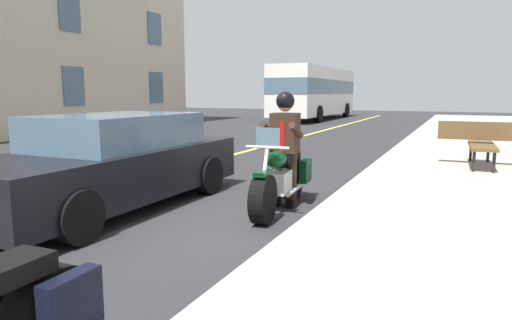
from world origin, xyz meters
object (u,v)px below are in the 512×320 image
at_px(bench_sidewalk, 482,140).
at_px(rider_main, 285,139).
at_px(bus_near, 315,91).
at_px(car_silver, 112,162).
at_px(motorcycle_main, 281,179).

bearing_deg(bench_sidewalk, rider_main, -32.55).
relative_size(bus_near, bench_sidewalk, 6.10).
xyz_separation_m(car_silver, bench_sidewalk, (-5.62, 5.17, 0.02)).
distance_m(bus_near, bench_sidewalk, 20.13).
xyz_separation_m(rider_main, bus_near, (-22.30, -6.40, 0.84)).
xyz_separation_m(motorcycle_main, bus_near, (-22.49, -6.42, 1.42)).
bearing_deg(car_silver, motorcycle_main, 112.60).
height_order(bus_near, bench_sidewalk, bus_near).
height_order(bus_near, car_silver, bus_near).
xyz_separation_m(bus_near, car_silver, (23.47, 4.08, -1.18)).
bearing_deg(bench_sidewalk, bus_near, -152.60).
bearing_deg(car_silver, bench_sidewalk, 137.39).
bearing_deg(motorcycle_main, car_silver, -67.40).
relative_size(bus_near, car_silver, 2.40).
xyz_separation_m(rider_main, bench_sidewalk, (-4.46, 2.85, -0.32)).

